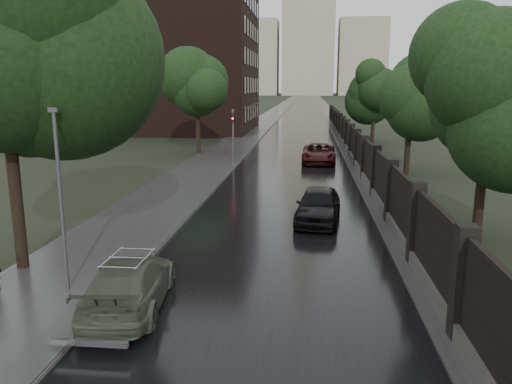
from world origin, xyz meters
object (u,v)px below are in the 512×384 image
tree_right_b (411,97)px  lamp_post (61,200)px  tree_left_near (2,58)px  tree_right_c (374,93)px  tree_right_a (489,106)px  car_right_near (318,205)px  tree_left_far (197,91)px  traffic_light (233,132)px  car_right_far (319,153)px  volga_sedan (129,284)px

tree_right_b → lamp_post: bearing=-122.2°
tree_left_near → tree_right_c: tree_left_near is taller
tree_right_a → car_right_near: size_ratio=1.61×
tree_left_far → car_right_near: tree_left_far is taller
tree_right_c → traffic_light: tree_right_c is taller
tree_right_a → car_right_far: tree_right_a is taller
tree_right_b → car_right_far: 8.20m
traffic_light → tree_right_b: bearing=-14.2°
tree_right_c → traffic_light: bearing=-128.2°
tree_left_near → volga_sedan: size_ratio=2.01×
tree_left_far → traffic_light: size_ratio=1.85×
tree_right_c → car_right_far: bearing=-112.1°
traffic_light → tree_left_near: bearing=-98.5°
car_right_near → tree_left_far: bearing=120.9°
traffic_light → volga_sedan: traffic_light is taller
tree_right_a → tree_right_b: 14.00m
lamp_post → traffic_light: 23.52m
lamp_post → volga_sedan: lamp_post is taller
tree_right_a → tree_right_b: (0.00, 14.00, 0.00)m
car_right_far → tree_left_far: bearing=160.7°
tree_right_c → car_right_near: (-5.90, -30.26, -4.21)m
tree_right_a → car_right_near: (-5.90, 1.74, -4.21)m
tree_right_a → tree_right_b: same height
traffic_light → car_right_near: 16.44m
car_right_near → tree_right_a: bearing=-10.9°
tree_left_near → car_right_near: 12.74m
tree_left_far → car_right_far: (9.92, -3.71, -4.52)m
tree_right_b → traffic_light: bearing=165.8°
traffic_light → car_right_far: (6.22, 1.29, -1.67)m
tree_left_near → tree_left_far: size_ratio=1.24×
tree_left_near → tree_left_far: bearing=90.8°
tree_right_c → car_right_near: tree_right_c is taller
tree_right_b → volga_sedan: size_ratio=1.54×
tree_left_far → tree_right_a: size_ratio=1.05×
tree_right_a → tree_right_c: size_ratio=1.00×
lamp_post → car_right_far: lamp_post is taller
car_right_far → tree_right_b: bearing=-36.3°
tree_right_b → tree_right_c: same height
tree_right_c → volga_sedan: bearing=-105.5°
tree_left_near → tree_right_c: (15.10, 37.00, -1.47)m
tree_left_far → traffic_light: (3.70, -5.01, -2.84)m
tree_right_b → volga_sedan: 24.17m
volga_sedan → car_right_near: (4.99, 8.89, 0.08)m
tree_right_a → lamp_post: 14.62m
tree_right_c → car_right_near: 31.12m
volga_sedan → car_right_near: size_ratio=1.05×
lamp_post → car_right_far: (7.32, 24.79, -1.94)m
tree_left_near → lamp_post: 4.60m
tree_left_near → lamp_post: size_ratio=1.79×
tree_left_far → tree_right_b: (15.50, -8.00, -0.29)m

